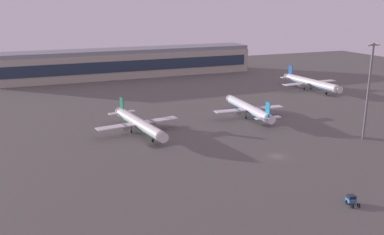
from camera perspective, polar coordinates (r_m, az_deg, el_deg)
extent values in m
plane|color=#56544F|center=(123.10, 11.55, -5.21)|extent=(416.00, 416.00, 0.00)
cube|color=#B2AD99|center=(253.48, -8.49, 7.19)|extent=(148.52, 22.00, 14.00)
cube|color=#263347|center=(242.63, -7.84, 7.02)|extent=(142.58, 0.40, 6.16)
cube|color=gray|center=(252.45, -8.56, 9.04)|extent=(148.52, 19.80, 2.40)
cylinder|color=silver|center=(140.80, -7.24, -0.79)|extent=(8.03, 32.47, 3.41)
cone|color=silver|center=(125.84, -4.08, -2.68)|extent=(3.52, 2.60, 3.24)
cone|color=silver|center=(156.39, -9.81, 0.76)|extent=(3.40, 2.93, 3.07)
cube|color=silver|center=(141.64, -7.38, -0.77)|extent=(28.94, 7.69, 0.31)
cube|color=silver|center=(154.80, -9.58, 0.68)|extent=(10.08, 3.55, 0.31)
cube|color=#146B4C|center=(153.89, -9.59, 1.65)|extent=(0.68, 2.88, 5.83)
cylinder|color=slate|center=(143.74, -5.57, -0.73)|extent=(2.42, 3.48, 1.97)
cylinder|color=slate|center=(140.04, -9.23, -1.30)|extent=(2.42, 3.48, 1.97)
cube|color=#146B4C|center=(141.06, -7.23, -1.15)|extent=(7.32, 29.86, 0.32)
cylinder|color=#333338|center=(132.24, -5.41, -2.53)|extent=(0.25, 0.25, 3.19)
cylinder|color=black|center=(132.74, -5.40, -3.19)|extent=(0.50, 1.03, 0.99)
cylinder|color=#333338|center=(143.97, -6.86, -1.07)|extent=(0.25, 0.25, 3.19)
cylinder|color=black|center=(144.43, -6.84, -1.67)|extent=(0.50, 1.03, 0.99)
cylinder|color=#333338|center=(142.51, -8.31, -1.30)|extent=(0.25, 0.25, 3.19)
cylinder|color=black|center=(142.97, -8.28, -1.91)|extent=(0.50, 1.03, 0.99)
cylinder|color=white|center=(161.61, 7.68, 1.29)|extent=(5.12, 31.59, 3.32)
cone|color=white|center=(176.31, 5.25, 2.56)|extent=(3.27, 2.27, 3.15)
cone|color=white|center=(147.22, 10.63, -0.25)|extent=(3.12, 2.61, 2.99)
cube|color=white|center=(160.90, 7.82, 1.16)|extent=(28.11, 5.09, 0.31)
cube|color=white|center=(148.56, 10.32, -0.02)|extent=(9.71, 2.64, 0.31)
cube|color=#1984B2|center=(148.10, 10.32, 1.00)|extent=(0.42, 2.81, 5.68)
cylinder|color=slate|center=(158.98, 6.26, 0.81)|extent=(2.10, 3.25, 1.92)
cylinder|color=slate|center=(163.24, 9.32, 1.08)|extent=(2.10, 3.25, 1.92)
cube|color=#1984B2|center=(161.84, 7.67, 0.98)|extent=(4.64, 29.06, 0.31)
cylinder|color=#333338|center=(170.75, 6.16, 1.57)|extent=(0.24, 0.24, 3.10)
cylinder|color=black|center=(171.12, 6.14, 1.07)|extent=(0.40, 0.98, 0.96)
cylinder|color=#333338|center=(159.27, 7.40, 0.51)|extent=(0.24, 0.24, 3.10)
cylinder|color=black|center=(159.68, 7.38, -0.03)|extent=(0.40, 0.98, 0.96)
cylinder|color=#333338|center=(160.98, 8.62, 0.63)|extent=(0.24, 0.24, 3.10)
cylinder|color=black|center=(161.38, 8.60, 0.09)|extent=(0.40, 0.98, 0.96)
cylinder|color=silver|center=(217.73, 15.96, 4.61)|extent=(5.46, 35.10, 3.69)
cone|color=silver|center=(204.38, 19.37, 3.65)|extent=(3.62, 2.51, 3.51)
cone|color=silver|center=(231.97, 12.92, 5.46)|extent=(3.45, 2.88, 3.32)
cube|color=silver|center=(218.48, 15.79, 4.61)|extent=(31.23, 5.46, 0.34)
cube|color=silver|center=(230.51, 13.20, 5.43)|extent=(10.79, 2.87, 0.34)
cube|color=#19479E|center=(229.81, 13.29, 6.14)|extent=(0.45, 3.12, 6.31)
cylinder|color=slate|center=(222.11, 16.82, 4.52)|extent=(2.31, 3.60, 2.14)
cylinder|color=slate|center=(215.18, 14.70, 4.34)|extent=(2.31, 3.60, 2.14)
cube|color=#19479E|center=(217.92, 15.94, 4.35)|extent=(4.95, 32.29, 0.35)
cylinder|color=#333338|center=(209.95, 17.92, 3.59)|extent=(0.27, 0.27, 3.45)
cylinder|color=black|center=(210.29, 17.88, 3.13)|extent=(0.44, 1.09, 1.07)
cylinder|color=#333338|center=(221.22, 15.94, 4.32)|extent=(0.27, 0.27, 3.45)
cylinder|color=black|center=(221.55, 15.90, 3.89)|extent=(0.44, 1.09, 1.07)
cylinder|color=#333338|center=(218.47, 15.09, 4.25)|extent=(0.27, 0.27, 3.45)
cylinder|color=black|center=(218.79, 15.06, 3.81)|extent=(0.44, 1.09, 1.07)
cube|color=#3372BF|center=(99.67, 20.90, -10.49)|extent=(2.08, 1.92, 0.90)
cube|color=#1E232D|center=(99.34, 20.95, -10.08)|extent=(1.90, 1.70, 0.70)
cylinder|color=black|center=(99.65, 20.44, -10.74)|extent=(0.47, 0.94, 0.90)
cylinder|color=black|center=(100.41, 21.18, -10.61)|extent=(0.47, 0.94, 0.90)
cylinder|color=black|center=(98.12, 21.06, -11.23)|extent=(0.47, 0.94, 0.90)
cylinder|color=black|center=(98.89, 21.81, -11.09)|extent=(0.47, 0.94, 0.90)
cylinder|color=slate|center=(142.59, 22.93, 3.17)|extent=(0.70, 0.70, 30.86)
cube|color=slate|center=(140.49, 23.57, 9.08)|extent=(4.80, 0.40, 0.40)
sphere|color=#F9EAB2|center=(139.21, 23.04, 9.09)|extent=(0.90, 0.90, 0.90)
sphere|color=#F9EAB2|center=(141.78, 24.09, 9.08)|extent=(0.90, 0.90, 0.90)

